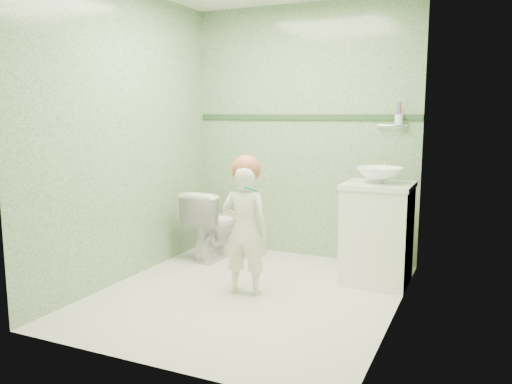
% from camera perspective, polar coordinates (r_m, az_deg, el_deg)
% --- Properties ---
extents(ground, '(2.50, 2.50, 0.00)m').
position_cam_1_polar(ground, '(4.03, -0.90, -11.33)').
color(ground, silver).
rests_on(ground, ground).
extents(room_shell, '(2.50, 2.54, 2.40)m').
position_cam_1_polar(room_shell, '(3.79, -0.94, 5.97)').
color(room_shell, '#6A8D64').
rests_on(room_shell, ground).
extents(trim_stripe, '(2.20, 0.02, 0.05)m').
position_cam_1_polar(trim_stripe, '(4.93, 5.28, 8.33)').
color(trim_stripe, '#2C4F2D').
rests_on(trim_stripe, room_shell).
extents(vanity, '(0.52, 0.50, 0.80)m').
position_cam_1_polar(vanity, '(4.31, 13.36, -4.68)').
color(vanity, white).
rests_on(vanity, ground).
extents(counter, '(0.54, 0.52, 0.04)m').
position_cam_1_polar(counter, '(4.23, 13.55, 0.72)').
color(counter, white).
rests_on(counter, vanity).
extents(basin, '(0.37, 0.37, 0.13)m').
position_cam_1_polar(basin, '(4.22, 13.59, 1.85)').
color(basin, white).
rests_on(basin, counter).
extents(faucet, '(0.03, 0.13, 0.18)m').
position_cam_1_polar(faucet, '(4.40, 14.09, 3.14)').
color(faucet, silver).
rests_on(faucet, counter).
extents(cup_holder, '(0.26, 0.07, 0.21)m').
position_cam_1_polar(cup_holder, '(4.66, 15.56, 7.78)').
color(cup_holder, silver).
rests_on(cup_holder, room_shell).
extents(toilet, '(0.41, 0.67, 0.66)m').
position_cam_1_polar(toilet, '(4.95, -4.71, -3.55)').
color(toilet, white).
rests_on(toilet, ground).
extents(toddler, '(0.40, 0.30, 1.00)m').
position_cam_1_polar(toddler, '(3.92, -1.26, -4.28)').
color(toddler, silver).
rests_on(toddler, ground).
extents(hair_cap, '(0.22, 0.22, 0.22)m').
position_cam_1_polar(hair_cap, '(3.86, -1.12, 2.52)').
color(hair_cap, '#AB5A3D').
rests_on(hair_cap, toddler).
extents(teal_toothbrush, '(0.11, 0.14, 0.08)m').
position_cam_1_polar(teal_toothbrush, '(3.72, -0.68, 0.40)').
color(teal_toothbrush, '#098B63').
rests_on(teal_toothbrush, toddler).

